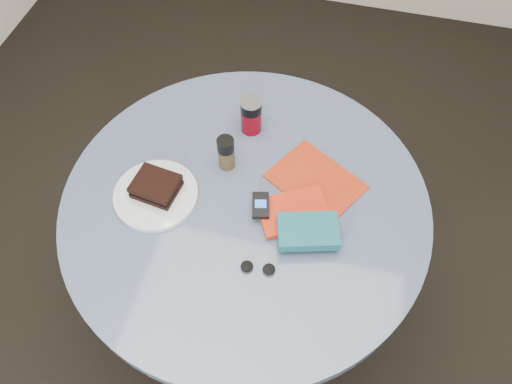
% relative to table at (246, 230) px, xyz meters
% --- Properties ---
extents(ground, '(4.00, 4.00, 0.00)m').
position_rel_table_xyz_m(ground, '(0.00, 0.00, -0.59)').
color(ground, black).
rests_on(ground, ground).
extents(table, '(1.00, 1.00, 0.75)m').
position_rel_table_xyz_m(table, '(0.00, 0.00, 0.00)').
color(table, black).
rests_on(table, ground).
extents(plate, '(0.27, 0.27, 0.01)m').
position_rel_table_xyz_m(plate, '(-0.24, -0.05, 0.17)').
color(plate, silver).
rests_on(plate, table).
extents(sandwich, '(0.13, 0.11, 0.04)m').
position_rel_table_xyz_m(sandwich, '(-0.24, -0.04, 0.20)').
color(sandwich, black).
rests_on(sandwich, plate).
extents(soda_can, '(0.08, 0.08, 0.12)m').
position_rel_table_xyz_m(soda_can, '(-0.05, 0.25, 0.22)').
color(soda_can, maroon).
rests_on(soda_can, table).
extents(pepper_grinder, '(0.05, 0.05, 0.11)m').
position_rel_table_xyz_m(pepper_grinder, '(-0.08, 0.10, 0.22)').
color(pepper_grinder, '#3E301A').
rests_on(pepper_grinder, table).
extents(magazine, '(0.30, 0.28, 0.00)m').
position_rel_table_xyz_m(magazine, '(0.17, 0.11, 0.17)').
color(magazine, maroon).
rests_on(magazine, table).
extents(red_book, '(0.22, 0.19, 0.02)m').
position_rel_table_xyz_m(red_book, '(0.14, -0.01, 0.18)').
color(red_book, '#AC220D').
rests_on(red_book, magazine).
extents(novel, '(0.17, 0.14, 0.03)m').
position_rel_table_xyz_m(novel, '(0.18, -0.07, 0.20)').
color(novel, '#124B59').
rests_on(novel, red_book).
extents(mp3_player, '(0.06, 0.09, 0.01)m').
position_rel_table_xyz_m(mp3_player, '(0.05, -0.02, 0.19)').
color(mp3_player, black).
rests_on(mp3_player, red_book).
extents(headphones, '(0.09, 0.04, 0.02)m').
position_rel_table_xyz_m(headphones, '(0.08, -0.19, 0.17)').
color(headphones, black).
rests_on(headphones, table).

